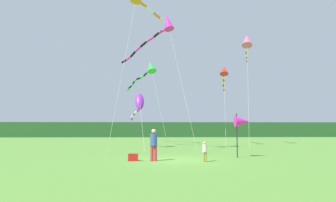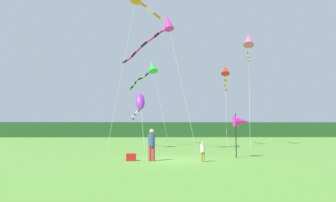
{
  "view_description": "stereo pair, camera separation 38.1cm",
  "coord_description": "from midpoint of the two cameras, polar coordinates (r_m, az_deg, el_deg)",
  "views": [
    {
      "loc": [
        -0.95,
        -16.53,
        1.74
      ],
      "look_at": [
        0.0,
        6.0,
        3.9
      ],
      "focal_mm": 31.08,
      "sensor_mm": 36.0,
      "label": 1
    },
    {
      "loc": [
        -0.57,
        -16.54,
        1.74
      ],
      "look_at": [
        0.0,
        6.0,
        3.9
      ],
      "focal_mm": 31.08,
      "sensor_mm": 36.0,
      "label": 2
    }
  ],
  "objects": [
    {
      "name": "ground_plane",
      "position": [
        16.65,
        0.22,
        -11.47
      ],
      "size": [
        120.0,
        120.0,
        0.0
      ],
      "primitive_type": "plane",
      "color": "#5B9338"
    },
    {
      "name": "person_child",
      "position": [
        15.72,
        6.51,
        -9.63
      ],
      "size": [
        0.23,
        0.23,
        1.06
      ],
      "color": "olive",
      "rests_on": "ground"
    },
    {
      "name": "kite_green",
      "position": [
        33.14,
        -4.15,
        6.3
      ],
      "size": [
        4.97,
        9.16,
        9.48
      ],
      "color": "#B2B2B2",
      "rests_on": "ground"
    },
    {
      "name": "kite_rainbow",
      "position": [
        32.28,
        14.89,
        11.17
      ],
      "size": [
        2.92,
        8.69,
        11.85
      ],
      "color": "#B2B2B2",
      "rests_on": "ground"
    },
    {
      "name": "person_adult",
      "position": [
        15.99,
        -3.52,
        -8.25
      ],
      "size": [
        0.38,
        0.38,
        1.72
      ],
      "color": "#B23338",
      "rests_on": "ground"
    },
    {
      "name": "cooler_box",
      "position": [
        16.22,
        -7.54,
        -10.88
      ],
      "size": [
        0.52,
        0.34,
        0.39
      ],
      "primitive_type": "cube",
      "color": "red",
      "rests_on": "ground"
    },
    {
      "name": "kite_purple",
      "position": [
        26.8,
        -6.15,
        -0.47
      ],
      "size": [
        1.73,
        7.87,
        5.14
      ],
      "color": "#B2B2B2",
      "rests_on": "ground"
    },
    {
      "name": "kite_red",
      "position": [
        31.3,
        10.57,
        5.38
      ],
      "size": [
        2.1,
        8.61,
        8.41
      ],
      "color": "#B2B2B2",
      "rests_on": "ground"
    },
    {
      "name": "kite_magenta",
      "position": [
        24.87,
        -1.84,
        14.06
      ],
      "size": [
        6.34,
        8.08,
        11.18
      ],
      "color": "#B2B2B2",
      "rests_on": "ground"
    },
    {
      "name": "distant_treeline",
      "position": [
        61.54,
        -1.71,
        -5.64
      ],
      "size": [
        108.0,
        3.27,
        3.09
      ],
      "primitive_type": "cube",
      "color": "#234C23",
      "rests_on": "ground"
    },
    {
      "name": "banner_flag_pole",
      "position": [
        18.37,
        13.77,
        -3.97
      ],
      "size": [
        0.9,
        0.7,
        2.67
      ],
      "color": "black",
      "rests_on": "ground"
    }
  ]
}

